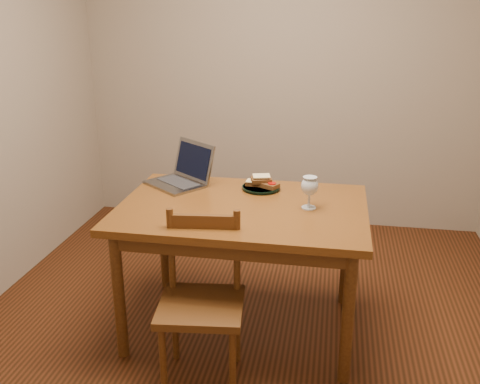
% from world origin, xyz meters
% --- Properties ---
extents(floor, '(3.20, 3.20, 0.02)m').
position_xyz_m(floor, '(0.00, 0.00, -0.01)').
color(floor, black).
rests_on(floor, ground).
extents(back_wall, '(3.20, 0.02, 2.60)m').
position_xyz_m(back_wall, '(0.00, 1.61, 1.30)').
color(back_wall, gray).
rests_on(back_wall, floor).
extents(front_wall, '(3.20, 0.02, 2.60)m').
position_xyz_m(front_wall, '(0.00, -1.61, 1.30)').
color(front_wall, gray).
rests_on(front_wall, floor).
extents(table, '(1.30, 0.90, 0.74)m').
position_xyz_m(table, '(-0.03, -0.05, 0.65)').
color(table, '#4F2D0D').
rests_on(table, floor).
extents(chair, '(0.43, 0.42, 0.42)m').
position_xyz_m(chair, '(-0.15, -0.51, 0.46)').
color(chair, '#3D200C').
rests_on(chair, floor).
extents(plate, '(0.22, 0.22, 0.02)m').
position_xyz_m(plate, '(0.03, 0.22, 0.75)').
color(plate, black).
rests_on(plate, table).
extents(sandwich_cheese, '(0.11, 0.07, 0.03)m').
position_xyz_m(sandwich_cheese, '(-0.01, 0.23, 0.78)').
color(sandwich_cheese, '#381E0C').
rests_on(sandwich_cheese, plate).
extents(sandwich_tomato, '(0.14, 0.12, 0.04)m').
position_xyz_m(sandwich_tomato, '(0.07, 0.21, 0.78)').
color(sandwich_tomato, '#381E0C').
rests_on(sandwich_tomato, plate).
extents(sandwich_top, '(0.13, 0.10, 0.03)m').
position_xyz_m(sandwich_top, '(0.03, 0.23, 0.80)').
color(sandwich_top, '#381E0C').
rests_on(sandwich_top, plate).
extents(milk_glass, '(0.09, 0.09, 0.17)m').
position_xyz_m(milk_glass, '(0.32, -0.03, 0.83)').
color(milk_glass, white).
rests_on(milk_glass, table).
extents(laptop, '(0.44, 0.44, 0.24)m').
position_xyz_m(laptop, '(-0.44, 0.25, 0.80)').
color(laptop, slate).
rests_on(laptop, table).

